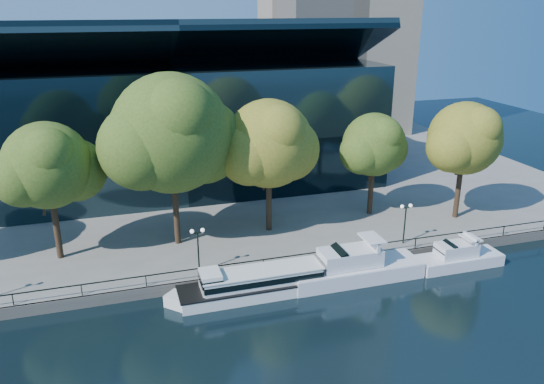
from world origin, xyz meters
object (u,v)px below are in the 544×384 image
object	(u,v)px
tree_3	(271,145)
tree_1	(49,167)
tour_boat	(253,283)
tree_2	(174,136)
cruiser_near	(350,267)
tree_4	(375,146)
tree_5	(466,140)
lamp_1	(198,240)
lamp_2	(406,215)
cruiser_far	(456,257)

from	to	relation	value
tree_3	tree_1	bearing A→B (deg)	-178.50
tour_boat	tree_2	size ratio (longest dim) A/B	0.87
tree_2	cruiser_near	bearing A→B (deg)	-36.17
tree_4	tree_5	size ratio (longest dim) A/B	0.89
tree_1	tree_5	world-z (taller)	tree_1
tour_boat	lamp_1	distance (m)	5.93
cruiser_near	tree_4	xyz separation A→B (m)	(7.79, 11.42, 7.48)
lamp_2	cruiser_near	bearing A→B (deg)	-154.46
tour_boat	cruiser_near	distance (m)	8.81
tree_2	tree_1	bearing A→B (deg)	-179.95
lamp_1	lamp_2	distance (m)	19.87
lamp_2	lamp_1	bearing A→B (deg)	180.00
cruiser_near	tree_1	world-z (taller)	tree_1
tree_4	cruiser_far	bearing A→B (deg)	-78.10
lamp_2	tree_4	bearing A→B (deg)	85.82
cruiser_far	tree_4	xyz separation A→B (m)	(-2.53, 11.99, 7.71)
cruiser_far	tree_1	bearing A→B (deg)	163.25
tour_boat	tree_4	world-z (taller)	tree_4
tree_5	lamp_1	world-z (taller)	tree_5
tree_2	lamp_1	xyz separation A→B (m)	(0.77, -6.37, -7.65)
lamp_1	lamp_2	xyz separation A→B (m)	(19.87, 0.00, 0.00)
cruiser_near	tree_2	world-z (taller)	tree_2
tree_2	lamp_2	bearing A→B (deg)	-17.17
tree_1	tree_5	size ratio (longest dim) A/B	1.00
lamp_1	tour_boat	bearing A→B (deg)	-42.33
cruiser_near	tree_1	distance (m)	27.42
cruiser_far	tree_1	xyz separation A→B (m)	(-34.50, 10.38, 8.66)
tree_2	tree_3	size ratio (longest dim) A/B	1.22
tour_boat	tree_3	size ratio (longest dim) A/B	1.05
cruiser_near	tree_3	world-z (taller)	tree_3
tree_4	lamp_2	size ratio (longest dim) A/B	2.77
tree_2	tree_3	world-z (taller)	tree_2
tree_5	lamp_2	bearing A→B (deg)	-154.54
cruiser_near	tree_5	world-z (taller)	tree_5
tree_5	tour_boat	bearing A→B (deg)	-162.68
tour_boat	tree_4	bearing A→B (deg)	34.68
tour_boat	tree_3	xyz separation A→B (m)	(4.70, 10.40, 8.75)
cruiser_near	tree_5	size ratio (longest dim) A/B	1.05
tree_3	lamp_1	distance (m)	12.47
lamp_2	tree_3	bearing A→B (deg)	148.66
cruiser_near	tree_3	xyz separation A→B (m)	(-4.11, 10.33, 8.71)
cruiser_far	lamp_1	distance (m)	23.52
tree_4	tour_boat	bearing A→B (deg)	-145.32
tree_3	cruiser_near	bearing A→B (deg)	-68.31
tree_4	lamp_2	distance (m)	9.26
tree_2	tree_3	bearing A→B (deg)	3.18
cruiser_far	tree_1	size ratio (longest dim) A/B	0.73
tree_1	tree_4	distance (m)	32.03
cruiser_near	lamp_1	xyz separation A→B (m)	(-12.66, 3.44, 2.80)
tree_3	lamp_1	xyz separation A→B (m)	(-8.55, -6.89, -5.91)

